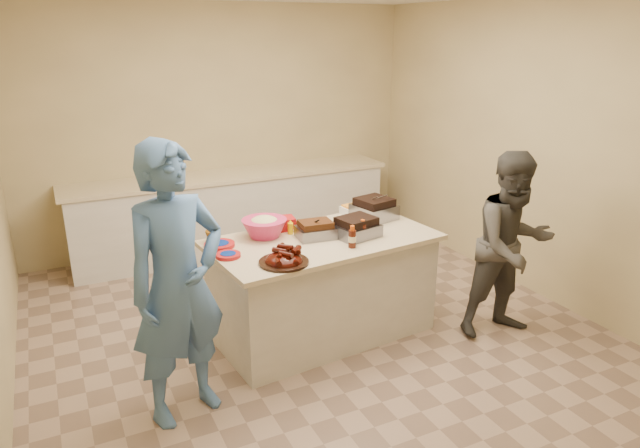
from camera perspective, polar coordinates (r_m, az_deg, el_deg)
name	(u,v)px	position (r m, az deg, el deg)	size (l,w,h in m)	color
room	(318,335)	(4.81, -0.22, -11.08)	(4.50, 5.00, 2.70)	tan
back_counter	(233,212)	(6.53, -8.66, 1.19)	(3.60, 0.64, 0.90)	beige
island	(323,333)	(4.85, 0.26, -10.80)	(1.78, 0.94, 0.84)	beige
rib_platter	(284,263)	(4.02, -3.64, -3.94)	(0.36, 0.36, 0.14)	#3F0B04
pulled_pork_tray	(316,238)	(4.50, -0.44, -1.37)	(0.29, 0.22, 0.09)	#47230F
brisket_tray	(356,236)	(4.54, 3.62, -1.24)	(0.33, 0.28, 0.10)	black
roasting_pan	(374,219)	(4.98, 5.40, 0.55)	(0.32, 0.32, 0.13)	gray
coleslaw_bowl	(265,237)	(4.54, -5.55, -1.27)	(0.36, 0.36, 0.25)	#C4275A
sausage_plate	(312,230)	(4.68, -0.80, -0.59)	(0.32, 0.32, 0.05)	silver
mac_cheese_dish	(360,213)	(5.12, 4.04, 1.09)	(0.31, 0.23, 0.08)	#FE9E23
bbq_bottle_a	(352,247)	(4.31, 3.22, -2.34)	(0.06, 0.06, 0.17)	#3C1309
bbq_bottle_b	(362,240)	(4.46, 4.25, -1.62)	(0.06, 0.06, 0.17)	#3C1309
mustard_bottle	(291,234)	(4.59, -2.96, -0.99)	(0.04, 0.04, 0.12)	#F5C900
sauce_bowl	(305,236)	(4.55, -1.49, -1.17)	(0.14, 0.04, 0.14)	silver
plate_stack_large	(220,247)	(4.38, -10.01, -2.24)	(0.23, 0.23, 0.03)	#A11215
plate_stack_small	(228,257)	(4.18, -9.16, -3.26)	(0.18, 0.18, 0.03)	#A11215
plastic_cup	(213,242)	(4.48, -10.69, -1.81)	(0.10, 0.10, 0.10)	brown
basket_stack	(282,230)	(4.69, -3.84, -0.56)	(0.21, 0.15, 0.10)	#A11215
guest_blue	(189,409)	(4.09, -13.00, -17.60)	(0.66, 1.82, 0.43)	#456FAA
guest_gray	(502,331)	(5.12, 17.76, -10.13)	(0.74, 1.53, 0.58)	#46443F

